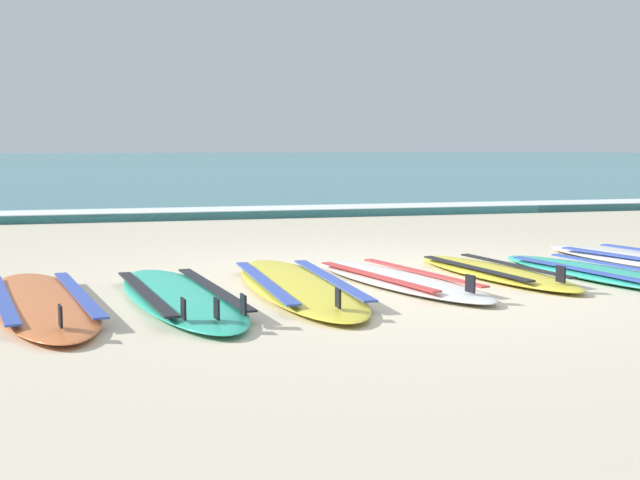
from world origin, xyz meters
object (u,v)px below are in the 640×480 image
object	(u,v)px
surfboard_2	(41,302)
surfboard_4	(298,285)
surfboard_5	(399,279)
surfboard_3	(180,296)
surfboard_6	(494,272)
surfboard_7	(602,273)

from	to	relation	value
surfboard_2	surfboard_4	distance (m)	1.64
surfboard_4	surfboard_5	size ratio (longest dim) A/B	1.19
surfboard_3	surfboard_4	xyz separation A→B (m)	(0.80, 0.21, -0.00)
surfboard_3	surfboard_4	size ratio (longest dim) A/B	0.96
surfboard_6	surfboard_2	bearing A→B (deg)	-172.36
surfboard_7	surfboard_6	bearing A→B (deg)	160.18
surfboard_5	surfboard_6	bearing A→B (deg)	11.25
surfboard_2	surfboard_7	world-z (taller)	same
surfboard_2	surfboard_3	bearing A→B (deg)	-1.04
surfboard_6	surfboard_3	bearing A→B (deg)	-169.38
surfboard_3	surfboard_7	bearing A→B (deg)	3.29
surfboard_2	surfboard_4	xyz separation A→B (m)	(1.63, 0.19, -0.00)
surfboard_2	surfboard_4	world-z (taller)	same
surfboard_4	surfboard_6	world-z (taller)	same
surfboard_3	surfboard_7	distance (m)	3.09
surfboard_4	surfboard_7	size ratio (longest dim) A/B	1.16
surfboard_4	surfboard_6	xyz separation A→B (m)	(1.55, 0.23, 0.00)
surfboard_2	surfboard_7	size ratio (longest dim) A/B	1.13
surfboard_2	surfboard_5	world-z (taller)	same
surfboard_4	surfboard_5	bearing A→B (deg)	5.63
surfboard_3	surfboard_6	xyz separation A→B (m)	(2.35, 0.44, -0.00)
surfboard_7	surfboard_3	bearing A→B (deg)	-176.71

